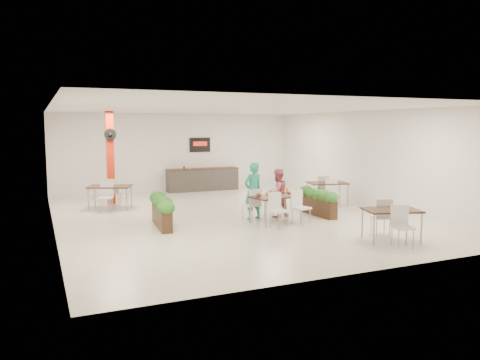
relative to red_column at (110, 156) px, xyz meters
name	(u,v)px	position (x,y,z in m)	size (l,w,h in m)	color
ground	(233,216)	(3.00, -3.79, -1.64)	(12.00, 12.00, 0.00)	beige
room_shell	(233,149)	(3.00, -3.79, 0.36)	(10.10, 12.10, 3.22)	white
red_column	(110,156)	(0.00, 0.00, 0.00)	(0.40, 0.41, 3.20)	#B7220C
service_counter	(203,179)	(4.00, 1.86, -1.15)	(3.00, 0.64, 2.20)	#312F2C
main_table	(276,200)	(3.73, -5.14, -1.01)	(1.55, 1.85, 0.92)	black
diner_man	(253,191)	(3.34, -4.48, -0.82)	(0.60, 0.40, 1.65)	#239878
diner_woman	(278,193)	(4.14, -4.48, -0.92)	(0.70, 0.55, 1.44)	#DE6379
planter_left	(162,209)	(0.66, -4.47, -1.15)	(0.52, 1.79, 0.93)	black
planter_right	(318,200)	(5.40, -4.73, -1.17)	(0.43, 1.68, 0.87)	black
side_table_a	(110,189)	(-0.18, -1.00, -1.00)	(1.56, 1.66, 0.92)	black
side_table_b	(327,186)	(6.85, -3.06, -1.00)	(1.50, 1.67, 0.92)	black
side_table_c	(391,214)	(5.23, -8.09, -1.01)	(1.44, 1.67, 0.92)	black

